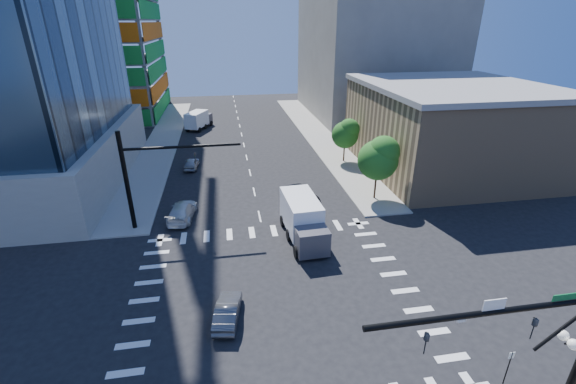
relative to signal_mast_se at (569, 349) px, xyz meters
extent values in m
plane|color=black|center=(-10.60, 11.50, -5.01)|extent=(160.00, 160.00, 0.00)
cube|color=silver|center=(-10.60, 11.50, -5.00)|extent=(20.00, 20.00, 0.01)
cube|color=gray|center=(1.90, 51.50, -4.93)|extent=(5.00, 60.00, 0.15)
cube|color=gray|center=(-23.10, 51.50, -4.93)|extent=(5.00, 60.00, 0.15)
cube|color=#A0815D|center=(14.40, 33.50, -0.01)|extent=(20.00, 22.00, 10.00)
cube|color=gray|center=(14.40, 33.50, 5.29)|extent=(20.50, 22.50, 0.60)
cube|color=slate|center=(16.40, 66.50, 8.99)|extent=(24.00, 30.00, 28.00)
cylinder|color=black|center=(-4.10, 0.00, 2.54)|extent=(10.00, 0.24, 0.24)
cylinder|color=black|center=(-0.50, 0.00, 1.44)|extent=(2.50, 0.14, 2.50)
imported|color=black|center=(-2.10, 0.00, 1.44)|extent=(0.16, 0.20, 1.00)
imported|color=black|center=(-6.60, 0.00, 1.44)|extent=(0.16, 0.20, 1.00)
cube|color=white|center=(-4.10, 0.00, 2.89)|extent=(0.90, 0.04, 0.50)
cube|color=#0D5C2A|center=(-1.10, 0.00, 2.84)|extent=(1.10, 0.04, 0.28)
sphere|color=white|center=(-0.20, 0.25, 0.54)|extent=(0.44, 0.44, 0.44)
sphere|color=white|center=(-0.20, -0.25, 0.54)|extent=(0.44, 0.44, 0.44)
cylinder|color=black|center=(-22.10, 23.00, -0.36)|extent=(0.40, 0.40, 9.00)
cylinder|color=black|center=(-17.10, 23.00, 2.54)|extent=(10.00, 0.24, 0.24)
imported|color=black|center=(-16.10, 23.00, 1.44)|extent=(0.16, 0.20, 1.00)
cylinder|color=#382316|center=(1.90, 25.50, -3.72)|extent=(0.20, 0.20, 2.27)
sphere|color=#194713|center=(1.90, 25.50, -0.63)|extent=(4.16, 4.16, 4.16)
sphere|color=#31802A|center=(2.30, 25.20, 0.34)|extent=(3.25, 3.25, 3.25)
cylinder|color=#382316|center=(2.20, 37.50, -3.90)|extent=(0.20, 0.20, 1.92)
sphere|color=#194713|center=(2.20, 37.50, -1.28)|extent=(3.52, 3.52, 3.52)
sphere|color=#31802A|center=(2.60, 37.20, -0.46)|extent=(2.75, 2.75, 2.75)
cylinder|color=black|center=(0.10, 2.50, -3.91)|extent=(0.06, 0.06, 2.20)
cube|color=silver|center=(0.10, 2.50, -3.01)|extent=(0.30, 0.03, 0.40)
imported|color=black|center=(-5.86, 26.20, -4.29)|extent=(3.72, 5.60, 1.43)
imported|color=silver|center=(-17.95, 24.38, -4.23)|extent=(2.85, 5.57, 1.55)
imported|color=#999BA1|center=(-17.88, 38.33, -4.31)|extent=(1.99, 4.20, 1.39)
imported|color=#48484C|center=(-14.00, 9.73, -4.35)|extent=(2.04, 4.16, 1.31)
cube|color=white|center=(-7.25, 18.50, -2.91)|extent=(2.93, 5.65, 2.87)
cube|color=#44434B|center=(-7.25, 18.50, -3.63)|extent=(2.64, 2.11, 2.10)
cube|color=white|center=(-17.62, 58.91, -3.17)|extent=(4.09, 5.36, 2.51)
cube|color=#44434B|center=(-17.62, 58.91, -3.80)|extent=(2.74, 2.50, 1.84)
camera|label=1|loc=(-13.43, -9.76, 12.40)|focal=24.00mm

